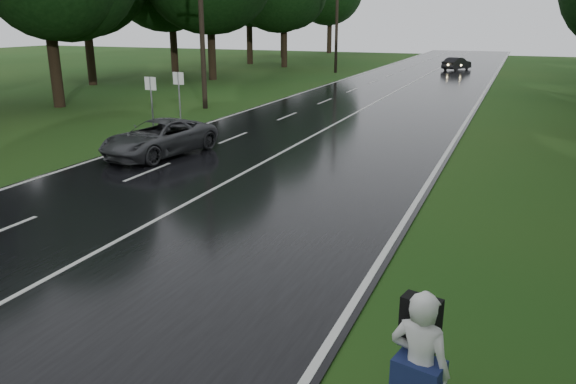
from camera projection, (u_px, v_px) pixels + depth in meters
name	position (u px, v px, depth m)	size (l,w,h in m)	color
ground	(20.00, 295.00, 10.24)	(160.00, 160.00, 0.00)	#224414
road	(342.00, 120.00, 27.86)	(12.00, 140.00, 0.04)	black
lane_center	(342.00, 120.00, 27.86)	(0.12, 140.00, 0.01)	silver
grey_car	(159.00, 138.00, 20.50)	(2.15, 4.66, 1.30)	#45474A
far_car	(457.00, 64.00, 55.46)	(1.30, 3.74, 1.23)	black
hitchhiker	(418.00, 374.00, 6.45)	(0.82, 0.77, 2.01)	silver
utility_pole_mid	(205.00, 108.00, 31.81)	(1.80, 0.28, 9.28)	black
utility_pole_far	(335.00, 73.00, 53.16)	(1.80, 0.28, 9.67)	black
road_sign_a	(154.00, 131.00, 25.37)	(0.58, 0.10, 2.44)	white
road_sign_b	(181.00, 123.00, 27.34)	(0.59, 0.10, 2.46)	white
tree_left_d	(60.00, 107.00, 32.33)	(8.83, 8.83, 13.80)	black
tree_left_e	(213.00, 80.00, 47.04)	(9.49, 9.49, 14.83)	black
tree_left_f	(284.00, 67.00, 59.36)	(9.08, 9.08, 14.19)	black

